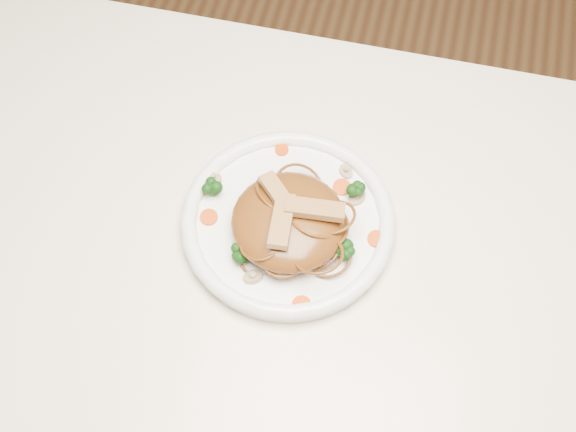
# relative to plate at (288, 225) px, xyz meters

# --- Properties ---
(table) EXTENTS (1.20, 0.80, 0.75)m
(table) POSITION_rel_plate_xyz_m (0.08, -0.08, -0.11)
(table) COLOR #F1E3CC
(table) RESTS_ON ground
(plate) EXTENTS (0.30, 0.30, 0.02)m
(plate) POSITION_rel_plate_xyz_m (0.00, 0.00, 0.00)
(plate) COLOR white
(plate) RESTS_ON table
(noodle_mound) EXTENTS (0.17, 0.17, 0.05)m
(noodle_mound) POSITION_rel_plate_xyz_m (0.00, -0.01, 0.03)
(noodle_mound) COLOR #613712
(noodle_mound) RESTS_ON plate
(chicken_a) EXTENTS (0.07, 0.03, 0.01)m
(chicken_a) POSITION_rel_plate_xyz_m (0.03, -0.01, 0.06)
(chicken_a) COLOR tan
(chicken_a) RESTS_ON noodle_mound
(chicken_b) EXTENTS (0.06, 0.06, 0.01)m
(chicken_b) POSITION_rel_plate_xyz_m (-0.01, 0.00, 0.06)
(chicken_b) COLOR tan
(chicken_b) RESTS_ON noodle_mound
(chicken_c) EXTENTS (0.03, 0.07, 0.01)m
(chicken_c) POSITION_rel_plate_xyz_m (-0.00, -0.03, 0.06)
(chicken_c) COLOR tan
(chicken_c) RESTS_ON noodle_mound
(broccoli_0) EXTENTS (0.04, 0.04, 0.03)m
(broccoli_0) POSITION_rel_plate_xyz_m (0.08, 0.05, 0.03)
(broccoli_0) COLOR #0E3F0D
(broccoli_0) RESTS_ON plate
(broccoli_1) EXTENTS (0.03, 0.03, 0.03)m
(broccoli_1) POSITION_rel_plate_xyz_m (-0.10, 0.02, 0.02)
(broccoli_1) COLOR #0E3F0D
(broccoli_1) RESTS_ON plate
(broccoli_2) EXTENTS (0.03, 0.03, 0.03)m
(broccoli_2) POSITION_rel_plate_xyz_m (-0.04, -0.06, 0.02)
(broccoli_2) COLOR #0E3F0D
(broccoli_2) RESTS_ON plate
(broccoli_3) EXTENTS (0.04, 0.04, 0.03)m
(broccoli_3) POSITION_rel_plate_xyz_m (0.08, -0.03, 0.02)
(broccoli_3) COLOR #0E3F0D
(broccoli_3) RESTS_ON plate
(carrot_0) EXTENTS (0.03, 0.03, 0.00)m
(carrot_0) POSITION_rel_plate_xyz_m (0.06, 0.06, 0.01)
(carrot_0) COLOR #E75408
(carrot_0) RESTS_ON plate
(carrot_1) EXTENTS (0.03, 0.03, 0.00)m
(carrot_1) POSITION_rel_plate_xyz_m (-0.10, -0.02, 0.01)
(carrot_1) COLOR #E75408
(carrot_1) RESTS_ON plate
(carrot_2) EXTENTS (0.03, 0.03, 0.00)m
(carrot_2) POSITION_rel_plate_xyz_m (0.11, -0.00, 0.01)
(carrot_2) COLOR #E75408
(carrot_2) RESTS_ON plate
(carrot_3) EXTENTS (0.02, 0.02, 0.00)m
(carrot_3) POSITION_rel_plate_xyz_m (-0.03, 0.10, 0.01)
(carrot_3) COLOR #E75408
(carrot_3) RESTS_ON plate
(carrot_4) EXTENTS (0.03, 0.03, 0.00)m
(carrot_4) POSITION_rel_plate_xyz_m (0.04, -0.11, 0.01)
(carrot_4) COLOR #E75408
(carrot_4) RESTS_ON plate
(mushroom_0) EXTENTS (0.03, 0.03, 0.01)m
(mushroom_0) POSITION_rel_plate_xyz_m (-0.02, -0.08, 0.01)
(mushroom_0) COLOR tan
(mushroom_0) RESTS_ON plate
(mushroom_1) EXTENTS (0.04, 0.04, 0.01)m
(mushroom_1) POSITION_rel_plate_xyz_m (0.08, 0.05, 0.01)
(mushroom_1) COLOR tan
(mushroom_1) RESTS_ON plate
(mushroom_2) EXTENTS (0.03, 0.03, 0.01)m
(mushroom_2) POSITION_rel_plate_xyz_m (-0.11, 0.04, 0.01)
(mushroom_2) COLOR tan
(mushroom_2) RESTS_ON plate
(mushroom_3) EXTENTS (0.03, 0.03, 0.01)m
(mushroom_3) POSITION_rel_plate_xyz_m (0.06, 0.09, 0.01)
(mushroom_3) COLOR tan
(mushroom_3) RESTS_ON plate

